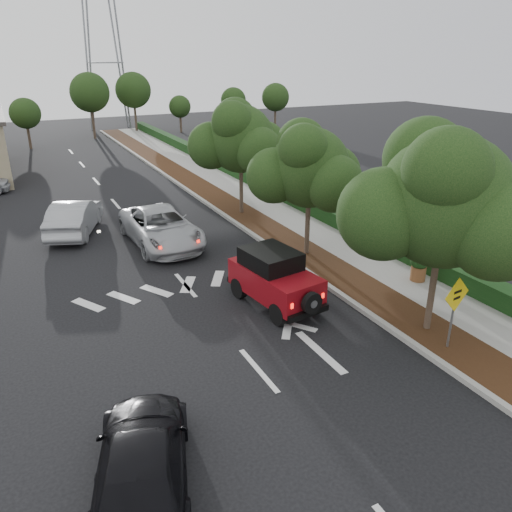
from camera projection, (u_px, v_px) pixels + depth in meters
ground at (259, 370)px, 13.59m from camera, size 120.00×120.00×0.00m
curb at (232, 221)px, 25.39m from camera, size 0.20×70.00×0.15m
planting_strip at (250, 218)px, 25.81m from camera, size 1.80×70.00×0.12m
sidewalk at (282, 213)px, 26.60m from camera, size 2.00×70.00×0.12m
hedge at (304, 204)px, 27.06m from camera, size 0.80×70.00×0.80m
transmission_tower at (112, 129)px, 55.75m from camera, size 7.00×4.00×28.00m
street_tree_near at (426, 331)px, 15.51m from camera, size 3.80×3.80×5.92m
street_tree_mid at (306, 255)px, 21.29m from camera, size 3.20×3.20×5.32m
street_tree_far at (242, 214)px, 26.66m from camera, size 3.40×3.40×5.62m
red_jeep at (272, 277)px, 16.90m from camera, size 2.09×3.86×1.91m
silver_suv_ahead at (161, 227)px, 22.25m from camera, size 2.77×5.76×1.58m
black_suv_oncoming at (142, 460)px, 9.73m from camera, size 3.09×4.82×1.30m
silver_sedan_oncoming at (75, 217)px, 23.60m from camera, size 3.33×5.13×1.60m
speed_hump_sign at (455, 303)px, 13.92m from camera, size 1.03×0.16×2.21m
terracotta_planter at (419, 263)px, 18.42m from camera, size 0.70×0.70×1.21m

